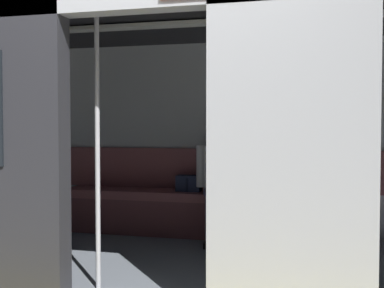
{
  "coord_description": "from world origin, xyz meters",
  "views": [
    {
      "loc": [
        -1.16,
        2.96,
        1.19
      ],
      "look_at": [
        -0.05,
        -1.24,
        1.02
      ],
      "focal_mm": 47.14,
      "sensor_mm": 36.0,
      "label": 1
    }
  ],
  "objects": [
    {
      "name": "person_seated",
      "position": [
        -0.13,
        -2.14,
        0.69
      ],
      "size": [
        0.55,
        0.7,
        1.2
      ],
      "color": "silver",
      "rests_on": "ground_plane"
    },
    {
      "name": "book",
      "position": [
        -0.45,
        -2.21,
        0.49
      ],
      "size": [
        0.16,
        0.22,
        0.03
      ],
      "primitive_type": "cube",
      "rotation": [
        0.0,
        0.0,
        -0.03
      ],
      "color": "#B22D2D",
      "rests_on": "bench_seat"
    },
    {
      "name": "grab_pole_far",
      "position": [
        -0.42,
        -0.39,
        1.04
      ],
      "size": [
        0.04,
        0.04,
        2.07
      ],
      "primitive_type": "cylinder",
      "color": "silver",
      "rests_on": "ground_plane"
    },
    {
      "name": "train_car",
      "position": [
        0.06,
        -1.19,
        1.47
      ],
      "size": [
        6.4,
        2.71,
        2.21
      ],
      "color": "silver",
      "rests_on": "ground_plane"
    },
    {
      "name": "bench_seat",
      "position": [
        0.0,
        -2.2,
        0.36
      ],
      "size": [
        3.33,
        0.44,
        0.47
      ],
      "color": "#935156",
      "rests_on": "ground_plane"
    },
    {
      "name": "grab_pole_door",
      "position": [
        0.42,
        -0.36,
        1.04
      ],
      "size": [
        0.04,
        0.04,
        2.07
      ],
      "primitive_type": "cylinder",
      "color": "silver",
      "rests_on": "ground_plane"
    },
    {
      "name": "handbag",
      "position": [
        0.26,
        -2.25,
        0.56
      ],
      "size": [
        0.26,
        0.15,
        0.17
      ],
      "color": "#262D4C",
      "rests_on": "bench_seat"
    }
  ]
}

